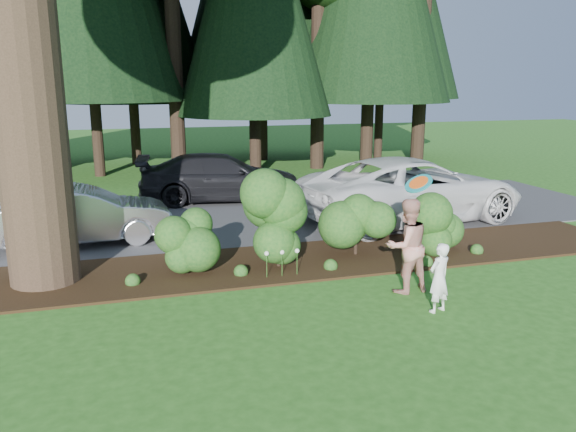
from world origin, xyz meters
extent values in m
plane|color=#255719|center=(0.00, 0.00, 0.00)|extent=(80.00, 80.00, 0.00)
cube|color=black|center=(0.00, 3.25, 0.03)|extent=(16.00, 2.50, 0.05)
cube|color=#38383A|center=(0.00, 7.50, 0.01)|extent=(22.00, 6.00, 0.03)
sphere|color=#154618|center=(-2.00, 3.20, 0.66)|extent=(1.08, 1.08, 1.08)
cylinder|color=black|center=(-2.00, 3.20, 0.15)|extent=(0.08, 0.08, 0.30)
sphere|color=#154618|center=(-0.20, 3.00, 0.94)|extent=(1.35, 1.35, 1.35)
cylinder|color=black|center=(-0.20, 3.00, 0.15)|extent=(0.08, 0.08, 0.30)
sphere|color=#154618|center=(1.60, 3.30, 0.83)|extent=(1.26, 1.26, 1.26)
cylinder|color=black|center=(1.60, 3.30, 0.15)|extent=(0.08, 0.08, 0.30)
sphere|color=#154618|center=(3.40, 3.10, 0.72)|extent=(1.17, 1.17, 1.17)
cylinder|color=black|center=(3.40, 3.10, 0.15)|extent=(0.08, 0.08, 0.30)
cylinder|color=#154618|center=(-0.60, 2.40, 0.25)|extent=(0.01, 0.01, 0.50)
sphere|color=white|center=(-0.60, 2.40, 0.52)|extent=(0.09, 0.09, 0.09)
cylinder|color=#154618|center=(-0.30, 2.40, 0.25)|extent=(0.01, 0.01, 0.50)
sphere|color=white|center=(-0.30, 2.40, 0.52)|extent=(0.09, 0.09, 0.09)
cylinder|color=#154618|center=(0.00, 2.40, 0.25)|extent=(0.01, 0.01, 0.50)
sphere|color=white|center=(0.00, 2.40, 0.52)|extent=(0.09, 0.09, 0.09)
cylinder|color=black|center=(-4.00, 15.00, 5.25)|extent=(0.50, 0.50, 10.50)
cylinder|color=black|center=(-1.00, 13.50, 4.38)|extent=(0.50, 0.50, 8.75)
cylinder|color=black|center=(2.00, 14.50, 5.60)|extent=(0.50, 0.50, 11.20)
cylinder|color=black|center=(5.00, 15.50, 4.72)|extent=(0.50, 0.50, 9.45)
cylinder|color=black|center=(7.50, 14.00, 5.42)|extent=(0.50, 0.50, 10.85)
cylinder|color=black|center=(10.00, 16.00, 4.90)|extent=(0.50, 0.50, 9.80)
cylinder|color=black|center=(-2.50, 18.00, 5.25)|extent=(0.50, 0.50, 10.50)
cylinder|color=black|center=(3.50, 19.00, 5.95)|extent=(0.50, 0.50, 11.90)
cylinder|color=black|center=(8.50, 18.50, 5.07)|extent=(0.50, 0.50, 10.15)
imported|color=silver|center=(-4.07, 5.90, 0.70)|extent=(4.12, 1.65, 1.33)
imported|color=silver|center=(4.24, 5.74, 0.88)|extent=(6.46, 3.65, 1.70)
imported|color=black|center=(-0.19, 9.80, 0.76)|extent=(5.23, 2.55, 1.46)
imported|color=silver|center=(1.70, 0.14, 0.58)|extent=(0.49, 0.41, 1.16)
imported|color=#AB2C16|center=(1.63, 1.12, 0.85)|extent=(0.89, 0.73, 1.70)
cylinder|color=teal|center=(1.42, 0.47, 2.09)|extent=(0.44, 0.45, 0.32)
cylinder|color=#F05714|center=(1.42, 0.47, 2.10)|extent=(0.30, 0.31, 0.22)
camera|label=1|loc=(-3.06, -7.39, 3.66)|focal=35.00mm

